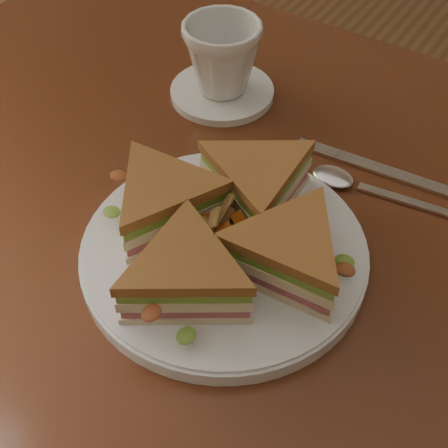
% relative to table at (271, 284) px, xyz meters
% --- Properties ---
extents(table, '(1.20, 0.80, 0.75)m').
position_rel_table_xyz_m(table, '(0.00, 0.00, 0.00)').
color(table, '#3A190D').
rests_on(table, ground).
extents(plate, '(0.28, 0.28, 0.02)m').
position_rel_table_xyz_m(plate, '(-0.02, -0.07, 0.11)').
color(plate, white).
rests_on(plate, table).
extents(sandwich_wedges, '(0.28, 0.28, 0.06)m').
position_rel_table_xyz_m(sandwich_wedges, '(-0.02, -0.07, 0.14)').
color(sandwich_wedges, beige).
rests_on(sandwich_wedges, plate).
extents(crisps_mound, '(0.09, 0.09, 0.05)m').
position_rel_table_xyz_m(crisps_mound, '(-0.02, -0.07, 0.14)').
color(crisps_mound, orange).
rests_on(crisps_mound, plate).
extents(spoon, '(0.18, 0.04, 0.01)m').
position_rel_table_xyz_m(spoon, '(0.04, 0.10, 0.10)').
color(spoon, silver).
rests_on(spoon, table).
extents(knife, '(0.22, 0.03, 0.00)m').
position_rel_table_xyz_m(knife, '(0.05, 0.14, 0.10)').
color(knife, silver).
rests_on(knife, table).
extents(saucer, '(0.13, 0.13, 0.01)m').
position_rel_table_xyz_m(saucer, '(-0.18, 0.16, 0.10)').
color(saucer, white).
rests_on(saucer, table).
extents(coffee_cup, '(0.13, 0.13, 0.09)m').
position_rel_table_xyz_m(coffee_cup, '(-0.18, 0.16, 0.15)').
color(coffee_cup, white).
rests_on(coffee_cup, saucer).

